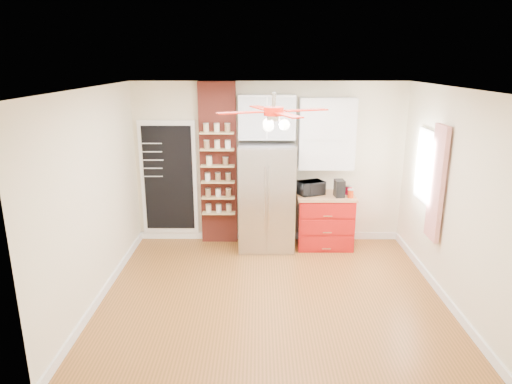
{
  "coord_description": "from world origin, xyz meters",
  "views": [
    {
      "loc": [
        -0.18,
        -5.48,
        3.01
      ],
      "look_at": [
        -0.22,
        0.9,
        1.17
      ],
      "focal_mm": 32.0,
      "sensor_mm": 36.0,
      "label": 1
    }
  ],
  "objects_px": {
    "toaster_oven": "(311,188)",
    "red_cabinet": "(325,220)",
    "ceiling_fan": "(274,112)",
    "pantry_jar_oats": "(209,161)",
    "coffee_maker": "(339,188)",
    "canister_left": "(351,194)",
    "fridge": "(267,197)"
  },
  "relations": [
    {
      "from": "red_cabinet",
      "to": "pantry_jar_oats",
      "type": "bearing_deg",
      "value": 177.31
    },
    {
      "from": "pantry_jar_oats",
      "to": "fridge",
      "type": "bearing_deg",
      "value": -8.48
    },
    {
      "from": "toaster_oven",
      "to": "coffee_maker",
      "type": "bearing_deg",
      "value": -39.69
    },
    {
      "from": "toaster_oven",
      "to": "pantry_jar_oats",
      "type": "height_order",
      "value": "pantry_jar_oats"
    },
    {
      "from": "ceiling_fan",
      "to": "pantry_jar_oats",
      "type": "xyz_separation_m",
      "value": [
        -0.99,
        1.77,
        -0.98
      ]
    },
    {
      "from": "ceiling_fan",
      "to": "pantry_jar_oats",
      "type": "bearing_deg",
      "value": 119.13
    },
    {
      "from": "ceiling_fan",
      "to": "coffee_maker",
      "type": "relative_size",
      "value": 5.11
    },
    {
      "from": "fridge",
      "to": "toaster_oven",
      "type": "bearing_deg",
      "value": 4.61
    },
    {
      "from": "ceiling_fan",
      "to": "canister_left",
      "type": "bearing_deg",
      "value": 49.39
    },
    {
      "from": "canister_left",
      "to": "pantry_jar_oats",
      "type": "distance_m",
      "value": 2.34
    },
    {
      "from": "coffee_maker",
      "to": "canister_left",
      "type": "bearing_deg",
      "value": -26.59
    },
    {
      "from": "toaster_oven",
      "to": "red_cabinet",
      "type": "bearing_deg",
      "value": -26.86
    },
    {
      "from": "toaster_oven",
      "to": "coffee_maker",
      "type": "distance_m",
      "value": 0.46
    },
    {
      "from": "fridge",
      "to": "red_cabinet",
      "type": "height_order",
      "value": "fridge"
    },
    {
      "from": "fridge",
      "to": "ceiling_fan",
      "type": "distance_m",
      "value": 2.25
    },
    {
      "from": "fridge",
      "to": "pantry_jar_oats",
      "type": "xyz_separation_m",
      "value": [
        -0.94,
        0.14,
        0.57
      ]
    },
    {
      "from": "fridge",
      "to": "toaster_oven",
      "type": "relative_size",
      "value": 4.3
    },
    {
      "from": "ceiling_fan",
      "to": "pantry_jar_oats",
      "type": "distance_m",
      "value": 2.25
    },
    {
      "from": "fridge",
      "to": "ceiling_fan",
      "type": "xyz_separation_m",
      "value": [
        0.05,
        -1.63,
        1.55
      ]
    },
    {
      "from": "pantry_jar_oats",
      "to": "ceiling_fan",
      "type": "bearing_deg",
      "value": -60.87
    },
    {
      "from": "coffee_maker",
      "to": "canister_left",
      "type": "relative_size",
      "value": 2.17
    },
    {
      "from": "coffee_maker",
      "to": "ceiling_fan",
      "type": "bearing_deg",
      "value": -130.8
    },
    {
      "from": "coffee_maker",
      "to": "pantry_jar_oats",
      "type": "distance_m",
      "value": 2.15
    },
    {
      "from": "toaster_oven",
      "to": "pantry_jar_oats",
      "type": "distance_m",
      "value": 1.72
    },
    {
      "from": "toaster_oven",
      "to": "fridge",
      "type": "bearing_deg",
      "value": 159.68
    },
    {
      "from": "fridge",
      "to": "canister_left",
      "type": "distance_m",
      "value": 1.35
    },
    {
      "from": "coffee_maker",
      "to": "toaster_oven",
      "type": "bearing_deg",
      "value": 159.87
    },
    {
      "from": "coffee_maker",
      "to": "canister_left",
      "type": "distance_m",
      "value": 0.2
    },
    {
      "from": "fridge",
      "to": "coffee_maker",
      "type": "xyz_separation_m",
      "value": [
        1.17,
        -0.06,
        0.16
      ]
    },
    {
      "from": "red_cabinet",
      "to": "canister_left",
      "type": "relative_size",
      "value": 7.43
    },
    {
      "from": "pantry_jar_oats",
      "to": "canister_left",
      "type": "bearing_deg",
      "value": -6.65
    },
    {
      "from": "red_cabinet",
      "to": "coffee_maker",
      "type": "bearing_deg",
      "value": -28.81
    }
  ]
}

